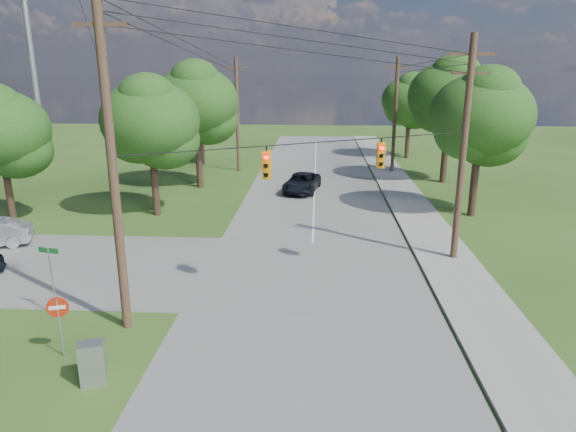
# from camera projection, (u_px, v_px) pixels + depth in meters

# --- Properties ---
(ground) EXTENTS (140.00, 140.00, 0.00)m
(ground) POSITION_uv_depth(u_px,v_px,m) (252.00, 335.00, 17.95)
(ground) COLOR #2B4B19
(ground) RESTS_ON ground
(main_road) EXTENTS (10.00, 100.00, 0.03)m
(main_road) POSITION_uv_depth(u_px,v_px,m) (311.00, 280.00, 22.63)
(main_road) COLOR gray
(main_road) RESTS_ON ground
(sidewalk_east) EXTENTS (2.60, 100.00, 0.12)m
(sidewalk_east) POSITION_uv_depth(u_px,v_px,m) (466.00, 282.00, 22.25)
(sidewalk_east) COLOR #9C9A92
(sidewalk_east) RESTS_ON ground
(pole_sw) EXTENTS (2.00, 0.32, 12.00)m
(pole_sw) POSITION_uv_depth(u_px,v_px,m) (111.00, 156.00, 16.87)
(pole_sw) COLOR brown
(pole_sw) RESTS_ON ground
(pole_ne) EXTENTS (2.00, 0.32, 10.50)m
(pole_ne) POSITION_uv_depth(u_px,v_px,m) (464.00, 148.00, 23.62)
(pole_ne) COLOR brown
(pole_ne) RESTS_ON ground
(pole_north_e) EXTENTS (2.00, 0.32, 10.00)m
(pole_north_e) POSITION_uv_depth(u_px,v_px,m) (395.00, 115.00, 44.82)
(pole_north_e) COLOR brown
(pole_north_e) RESTS_ON ground
(pole_north_w) EXTENTS (2.00, 0.32, 10.00)m
(pole_north_w) POSITION_uv_depth(u_px,v_px,m) (237.00, 114.00, 45.59)
(pole_north_w) COLOR brown
(pole_north_w) RESTS_ON ground
(power_lines) EXTENTS (13.93, 29.62, 4.93)m
(power_lines) POSITION_uv_depth(u_px,v_px,m) (306.00, 65.00, 26.41)
(power_lines) COLOR black
(power_lines) RESTS_ON ground
(traffic_signals) EXTENTS (4.91, 3.27, 1.05)m
(traffic_signals) POSITION_uv_depth(u_px,v_px,m) (327.00, 159.00, 20.54)
(traffic_signals) COLOR orange
(traffic_signals) RESTS_ON ground
(tree_w_near) EXTENTS (6.00, 6.00, 8.40)m
(tree_w_near) POSITION_uv_depth(u_px,v_px,m) (150.00, 121.00, 31.15)
(tree_w_near) COLOR #412D20
(tree_w_near) RESTS_ON ground
(tree_w_mid) EXTENTS (6.40, 6.40, 9.22)m
(tree_w_mid) POSITION_uv_depth(u_px,v_px,m) (196.00, 102.00, 38.59)
(tree_w_mid) COLOR #412D20
(tree_w_mid) RESTS_ON ground
(tree_w_far) EXTENTS (6.00, 6.00, 8.73)m
(tree_w_far) POSITION_uv_depth(u_px,v_px,m) (200.00, 99.00, 48.38)
(tree_w_far) COLOR #412D20
(tree_w_far) RESTS_ON ground
(tree_e_near) EXTENTS (6.20, 6.20, 8.81)m
(tree_e_near) POSITION_uv_depth(u_px,v_px,m) (481.00, 116.00, 30.91)
(tree_e_near) COLOR #412D20
(tree_e_near) RESTS_ON ground
(tree_e_mid) EXTENTS (6.60, 6.60, 9.64)m
(tree_e_mid) POSITION_uv_depth(u_px,v_px,m) (450.00, 96.00, 40.30)
(tree_e_mid) COLOR #412D20
(tree_e_mid) RESTS_ON ground
(tree_e_far) EXTENTS (5.80, 5.80, 8.32)m
(tree_e_far) POSITION_uv_depth(u_px,v_px,m) (410.00, 100.00, 52.14)
(tree_e_far) COLOR #412D20
(tree_e_far) RESTS_ON ground
(car_main_north) EXTENTS (3.03, 5.26, 1.38)m
(car_main_north) POSITION_uv_depth(u_px,v_px,m) (302.00, 183.00, 38.66)
(car_main_north) COLOR black
(car_main_north) RESTS_ON main_road
(control_cabinet) EXTENTS (0.86, 0.74, 1.31)m
(control_cabinet) POSITION_uv_depth(u_px,v_px,m) (92.00, 363.00, 15.07)
(control_cabinet) COLOR #96989C
(control_cabinet) RESTS_ON ground
(do_not_enter_sign) EXTENTS (0.67, 0.23, 2.07)m
(do_not_enter_sign) POSITION_uv_depth(u_px,v_px,m) (58.00, 313.00, 16.27)
(do_not_enter_sign) COLOR #96989C
(do_not_enter_sign) RESTS_ON ground
(street_name_sign) EXTENTS (0.81, 0.20, 2.75)m
(street_name_sign) POSITION_uv_depth(u_px,v_px,m) (51.00, 273.00, 18.84)
(street_name_sign) COLOR #96989C
(street_name_sign) RESTS_ON ground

